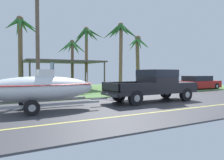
# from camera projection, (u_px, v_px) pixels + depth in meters

# --- Properties ---
(ground) EXTENTS (36.00, 22.00, 0.11)m
(ground) POSITION_uv_depth(u_px,v_px,m) (106.00, 91.00, 19.71)
(ground) COLOR #38383D
(pickup_truck_towing) EXTENTS (5.86, 2.01, 1.91)m
(pickup_truck_towing) POSITION_uv_depth(u_px,v_px,m) (156.00, 84.00, 12.99)
(pickup_truck_towing) COLOR black
(pickup_truck_towing) RESTS_ON ground
(boat_on_trailer) EXTENTS (6.25, 2.15, 2.21)m
(boat_on_trailer) POSITION_uv_depth(u_px,v_px,m) (39.00, 89.00, 9.72)
(boat_on_trailer) COLOR gray
(boat_on_trailer) RESTS_ON ground
(parked_sedan_near) EXTENTS (4.69, 1.89, 1.38)m
(parked_sedan_near) POSITION_uv_depth(u_px,v_px,m) (198.00, 83.00, 21.63)
(parked_sedan_near) COLOR #B21E19
(parked_sedan_near) RESTS_ON ground
(carport_awning) EXTENTS (7.33, 5.41, 2.85)m
(carport_awning) POSITION_uv_depth(u_px,v_px,m) (63.00, 62.00, 21.31)
(carport_awning) COLOR #4C4238
(carport_awning) RESTS_ON ground
(palm_tree_near_left) EXTENTS (3.13, 2.95, 5.30)m
(palm_tree_near_left) POSITION_uv_depth(u_px,v_px,m) (72.00, 51.00, 23.55)
(palm_tree_near_left) COLOR brown
(palm_tree_near_left) RESTS_ON ground
(palm_tree_near_right) EXTENTS (3.09, 3.26, 6.50)m
(palm_tree_near_right) POSITION_uv_depth(u_px,v_px,m) (21.00, 34.00, 18.14)
(palm_tree_near_right) COLOR brown
(palm_tree_near_right) RESTS_ON ground
(palm_tree_mid) EXTENTS (3.42, 3.09, 5.91)m
(palm_tree_mid) POSITION_uv_depth(u_px,v_px,m) (121.00, 37.00, 18.04)
(palm_tree_mid) COLOR brown
(palm_tree_mid) RESTS_ON ground
(palm_tree_far_left) EXTENTS (3.06, 2.81, 6.25)m
(palm_tree_far_left) POSITION_uv_depth(u_px,v_px,m) (86.00, 40.00, 21.25)
(palm_tree_far_left) COLOR brown
(palm_tree_far_left) RESTS_ON ground
(palm_tree_far_right) EXTENTS (3.09, 3.11, 6.16)m
(palm_tree_far_right) POSITION_uv_depth(u_px,v_px,m) (138.00, 50.00, 25.89)
(palm_tree_far_right) COLOR brown
(palm_tree_far_right) RESTS_ON ground
(utility_pole) EXTENTS (0.24, 1.80, 7.88)m
(utility_pole) POSITION_uv_depth(u_px,v_px,m) (37.00, 35.00, 13.36)
(utility_pole) COLOR brown
(utility_pole) RESTS_ON ground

